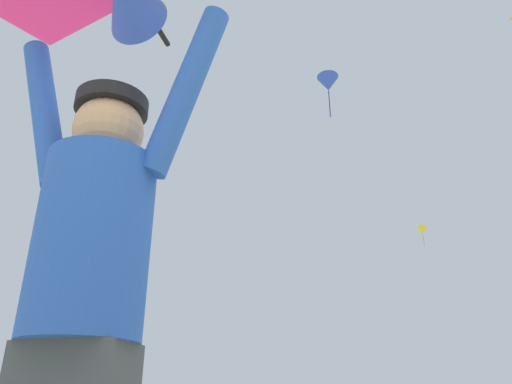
{
  "coord_description": "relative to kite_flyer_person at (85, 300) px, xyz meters",
  "views": [
    {
      "loc": [
        0.66,
        -1.03,
        0.65
      ],
      "look_at": [
        -0.09,
        2.8,
        2.39
      ],
      "focal_mm": 34.73,
      "sensor_mm": 36.0,
      "label": 1
    }
  ],
  "objects": [
    {
      "name": "distant_kite_blue_low_left",
      "position": [
        0.38,
        20.38,
        15.46
      ],
      "size": [
        1.56,
        1.58,
        2.52
      ],
      "color": "blue"
    },
    {
      "name": "distant_kite_yellow_far_center",
      "position": [
        6.18,
        34.62,
        11.9
      ],
      "size": [
        0.96,
        1.02,
        1.62
      ],
      "color": "yellow"
    },
    {
      "name": "marker_flag",
      "position": [
        -3.73,
        7.79,
        0.95
      ],
      "size": [
        0.3,
        0.24,
        2.18
      ],
      "color": "silver",
      "rests_on": "ground"
    },
    {
      "name": "kite_flyer_person",
      "position": [
        0.0,
        0.0,
        0.0
      ],
      "size": [
        0.81,
        0.36,
        1.92
      ],
      "color": "#424751",
      "rests_on": "ground"
    }
  ]
}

